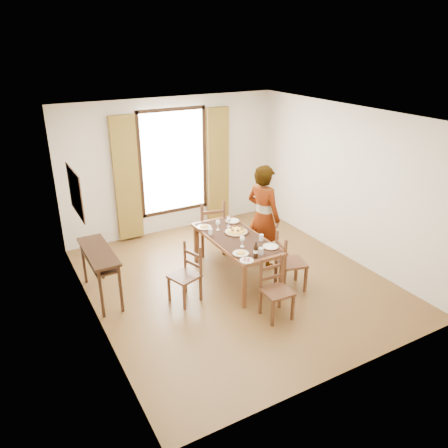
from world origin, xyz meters
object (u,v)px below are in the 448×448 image
console_table (99,257)px  dining_table (236,241)px  man (263,217)px  pasta_platter (236,230)px

console_table → dining_table: bearing=-13.6°
console_table → man: (2.74, -0.33, 0.23)m
console_table → pasta_platter: bearing=-9.7°
man → pasta_platter: 0.57m
dining_table → man: bearing=15.5°
dining_table → man: size_ratio=0.96×
pasta_platter → man: bearing=4.3°
console_table → pasta_platter: size_ratio=3.00×
man → pasta_platter: man is taller
pasta_platter → dining_table: bearing=-121.7°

